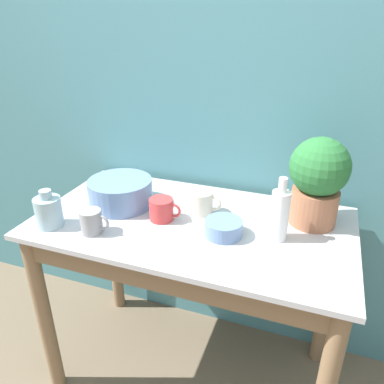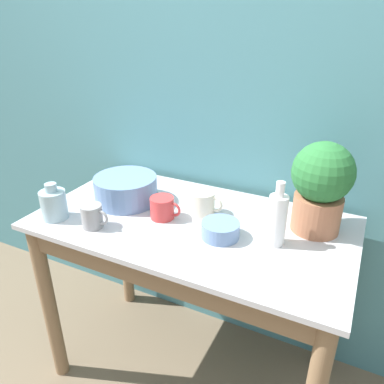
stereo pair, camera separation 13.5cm
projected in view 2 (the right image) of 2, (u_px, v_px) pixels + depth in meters
The scene contains 10 objects.
wall_back at pixel (232, 95), 1.54m from camera, with size 6.00×0.05×2.40m.
counter_table at pixel (189, 261), 1.46m from camera, with size 1.18×0.64×0.80m.
potted_plant at pixel (321, 185), 1.27m from camera, with size 0.21×0.21×0.33m.
bowl_wash_large at pixel (126, 189), 1.53m from camera, with size 0.26×0.26×0.11m.
bottle_tall at pixel (277, 219), 1.23m from camera, with size 0.06×0.06×0.23m.
bottle_short at pixel (54, 204), 1.40m from camera, with size 0.10×0.10×0.14m.
mug_grey at pixel (93, 216), 1.35m from camera, with size 0.11×0.08×0.09m.
mug_cream at pixel (203, 203), 1.44m from camera, with size 0.13×0.09×0.09m.
mug_red at pixel (163, 208), 1.41m from camera, with size 0.12×0.09×0.08m.
bowl_small_blue at pixel (220, 230), 1.29m from camera, with size 0.13×0.13×0.06m.
Camera 2 is at (0.54, -0.78, 1.50)m, focal length 35.00 mm.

